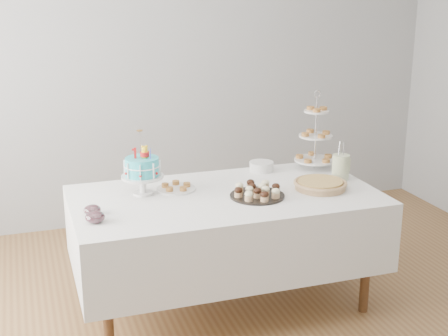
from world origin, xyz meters
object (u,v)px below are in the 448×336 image
object	(u,v)px
jam_bowl_a	(95,217)
jam_bowl_b	(92,210)
birthday_cake	(143,177)
table	(226,228)
pastry_plate	(176,187)
plate_stack	(261,166)
cupcake_tray	(257,191)
pie	(320,184)
utensil_pitcher	(341,166)
tiered_stand	(316,136)

from	to	relation	value
jam_bowl_a	jam_bowl_b	world-z (taller)	jam_bowl_a
birthday_cake	jam_bowl_b	xyz separation A→B (m)	(-0.35, -0.26, -0.08)
table	jam_bowl_b	world-z (taller)	jam_bowl_b
jam_bowl_b	pastry_plate	bearing A→B (deg)	26.40
plate_stack	birthday_cake	bearing A→B (deg)	-165.24
plate_stack	pastry_plate	bearing A→B (deg)	-162.44
pastry_plate	jam_bowl_b	size ratio (longest dim) A/B	2.54
table	cupcake_tray	bearing A→B (deg)	-31.01
table	cupcake_tray	distance (m)	0.33
cupcake_tray	jam_bowl_a	size ratio (longest dim) A/B	3.13
plate_stack	jam_bowl_a	size ratio (longest dim) A/B	1.55
pie	plate_stack	bearing A→B (deg)	113.41
birthday_cake	plate_stack	bearing A→B (deg)	32.21
pie	utensil_pitcher	distance (m)	0.28
jam_bowl_b	jam_bowl_a	bearing A→B (deg)	-90.00
cupcake_tray	birthday_cake	bearing A→B (deg)	158.05
birthday_cake	plate_stack	distance (m)	0.93
table	utensil_pitcher	bearing A→B (deg)	3.89
pie	pastry_plate	size ratio (longest dim) A/B	1.37
tiered_stand	jam_bowl_b	bearing A→B (deg)	-165.03
pastry_plate	utensil_pitcher	size ratio (longest dim) A/B	0.98
birthday_cake	utensil_pitcher	world-z (taller)	birthday_cake
table	pastry_plate	size ratio (longest dim) A/B	7.62
tiered_stand	table	bearing A→B (deg)	-156.65
birthday_cake	pastry_plate	size ratio (longest dim) A/B	1.62
cupcake_tray	pie	xyz separation A→B (m)	(0.44, 0.01, -0.01)
pie	cupcake_tray	bearing A→B (deg)	-178.24
birthday_cake	tiered_stand	xyz separation A→B (m)	(1.28, 0.18, 0.12)
cupcake_tray	jam_bowl_b	distance (m)	1.01
table	plate_stack	distance (m)	0.62
birthday_cake	pastry_plate	distance (m)	0.24
tiered_stand	utensil_pitcher	xyz separation A→B (m)	(0.05, -0.28, -0.14)
jam_bowl_a	table	bearing A→B (deg)	14.79
jam_bowl_a	tiered_stand	bearing A→B (deg)	19.04
jam_bowl_b	utensil_pitcher	bearing A→B (deg)	5.18
utensil_pitcher	pie	bearing A→B (deg)	-130.08
pastry_plate	jam_bowl_b	bearing A→B (deg)	-153.60
cupcake_tray	jam_bowl_a	xyz separation A→B (m)	(-1.01, -0.12, -0.01)
jam_bowl_a	birthday_cake	bearing A→B (deg)	47.99
pie	utensil_pitcher	size ratio (longest dim) A/B	1.34
table	pie	bearing A→B (deg)	-8.37
jam_bowl_b	utensil_pitcher	world-z (taller)	utensil_pitcher
cupcake_tray	utensil_pitcher	world-z (taller)	utensil_pitcher
cupcake_tray	plate_stack	bearing A→B (deg)	65.53
plate_stack	utensil_pitcher	size ratio (longest dim) A/B	0.66
plate_stack	pie	bearing A→B (deg)	-66.59
pie	jam_bowl_b	bearing A→B (deg)	-179.81
cupcake_tray	plate_stack	world-z (taller)	cupcake_tray
table	plate_stack	world-z (taller)	plate_stack
pie	tiered_stand	world-z (taller)	tiered_stand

